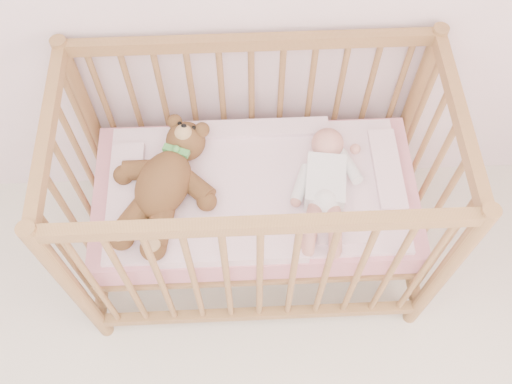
{
  "coord_description": "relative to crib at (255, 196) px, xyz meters",
  "views": [
    {
      "loc": [
        0.35,
        0.54,
        2.41
      ],
      "look_at": [
        0.4,
        1.55,
        0.62
      ],
      "focal_mm": 40.0,
      "sensor_mm": 36.0,
      "label": 1
    }
  ],
  "objects": [
    {
      "name": "crib",
      "position": [
        0.0,
        0.0,
        0.0
      ],
      "size": [
        1.36,
        0.76,
        1.0
      ],
      "primitive_type": null,
      "color": "#9E7543",
      "rests_on": "floor"
    },
    {
      "name": "mattress",
      "position": [
        0.0,
        0.0,
        -0.01
      ],
      "size": [
        1.22,
        0.62,
        0.13
      ],
      "primitive_type": "cube",
      "color": "pink",
      "rests_on": "crib"
    },
    {
      "name": "blanket",
      "position": [
        0.0,
        0.0,
        0.06
      ],
      "size": [
        1.1,
        0.58,
        0.06
      ],
      "primitive_type": null,
      "color": "#FCADC2",
      "rests_on": "mattress"
    },
    {
      "name": "baby",
      "position": [
        0.25,
        -0.02,
        0.14
      ],
      "size": [
        0.34,
        0.58,
        0.13
      ],
      "primitive_type": null,
      "rotation": [
        0.0,
        0.0,
        -0.15
      ],
      "color": "white",
      "rests_on": "blanket"
    },
    {
      "name": "teddy_bear",
      "position": [
        -0.33,
        -0.02,
        0.15
      ],
      "size": [
        0.61,
        0.7,
        0.16
      ],
      "primitive_type": null,
      "rotation": [
        0.0,
        0.0,
        -0.38
      ],
      "color": "brown",
      "rests_on": "blanket"
    }
  ]
}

